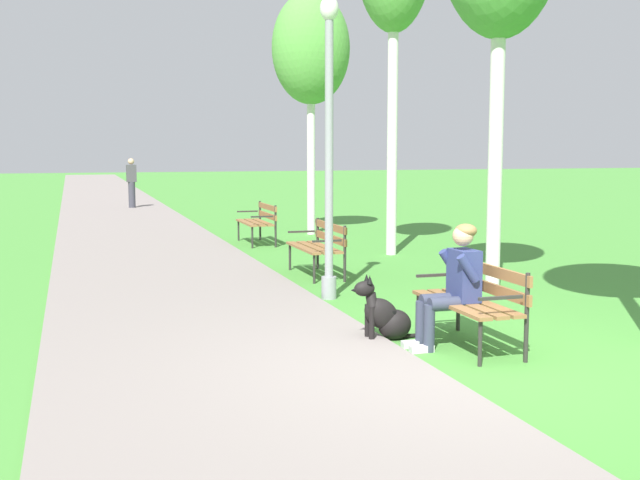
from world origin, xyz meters
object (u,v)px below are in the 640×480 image
object	(u,v)px
park_bench_mid	(319,243)
person_seated_on_near_bench	(454,281)
park_bench_far	(259,219)
birch_tree_fourth	(311,50)
pedestrian_distant	(132,183)
dog_black	(385,316)
lamp_post_near	(329,145)
park_bench_near	(474,297)

from	to	relation	value
park_bench_mid	person_seated_on_near_bench	world-z (taller)	person_seated_on_near_bench
park_bench_far	person_seated_on_near_bench	size ratio (longest dim) A/B	1.20
person_seated_on_near_bench	birch_tree_fourth	distance (m)	11.26
birch_tree_fourth	park_bench_mid	bearing A→B (deg)	-105.39
birch_tree_fourth	pedestrian_distant	distance (m)	10.34
dog_black	lamp_post_near	distance (m)	2.97
person_seated_on_near_bench	birch_tree_fourth	xyz separation A→B (m)	(1.66, 10.56, 3.52)
birch_tree_fourth	lamp_post_near	bearing A→B (deg)	-104.94
dog_black	pedestrian_distant	distance (m)	19.31
birch_tree_fourth	dog_black	bearing A→B (deg)	-102.33
park_bench_mid	dog_black	bearing A→B (deg)	-98.03
park_bench_far	birch_tree_fourth	size ratio (longest dim) A/B	0.27
park_bench_mid	birch_tree_fourth	size ratio (longest dim) A/B	0.27
person_seated_on_near_bench	pedestrian_distant	xyz separation A→B (m)	(-1.74, 19.74, 0.16)
park_bench_near	person_seated_on_near_bench	xyz separation A→B (m)	(-0.21, 0.04, 0.17)
park_bench_near	park_bench_mid	distance (m)	4.77
park_bench_near	park_bench_mid	world-z (taller)	same
park_bench_near	person_seated_on_near_bench	bearing A→B (deg)	170.17
person_seated_on_near_bench	lamp_post_near	distance (m)	3.17
park_bench_far	person_seated_on_near_bench	xyz separation A→B (m)	(-0.09, -9.11, 0.17)
park_bench_mid	park_bench_far	world-z (taller)	same
park_bench_mid	birch_tree_fourth	bearing A→B (deg)	74.61
park_bench_mid	birch_tree_fourth	world-z (taller)	birch_tree_fourth
park_bench_mid	park_bench_far	size ratio (longest dim) A/B	1.00
person_seated_on_near_bench	park_bench_mid	bearing A→B (deg)	89.34
park_bench_near	lamp_post_near	bearing A→B (deg)	101.93
park_bench_mid	lamp_post_near	size ratio (longest dim) A/B	0.38
park_bench_near	lamp_post_near	size ratio (longest dim) A/B	0.38
park_bench_far	birch_tree_fourth	world-z (taller)	birch_tree_fourth
birch_tree_fourth	pedestrian_distant	xyz separation A→B (m)	(-3.40, 9.17, -3.36)
park_bench_mid	park_bench_far	bearing A→B (deg)	89.54
person_seated_on_near_bench	pedestrian_distant	bearing A→B (deg)	95.03
birch_tree_fourth	person_seated_on_near_bench	bearing A→B (deg)	-98.93
park_bench_near	park_bench_far	bearing A→B (deg)	90.74
lamp_post_near	birch_tree_fourth	xyz separation A→B (m)	(2.06, 7.72, 2.16)
park_bench_mid	pedestrian_distant	xyz separation A→B (m)	(-1.79, 15.01, 0.33)
person_seated_on_near_bench	pedestrian_distant	distance (m)	19.81
park_bench_far	birch_tree_fourth	xyz separation A→B (m)	(1.57, 1.46, 3.69)
lamp_post_near	pedestrian_distant	world-z (taller)	lamp_post_near
park_bench_near	park_bench_mid	size ratio (longest dim) A/B	1.00
person_seated_on_near_bench	dog_black	bearing A→B (deg)	139.13
park_bench_mid	birch_tree_fourth	xyz separation A→B (m)	(1.61, 5.83, 3.69)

